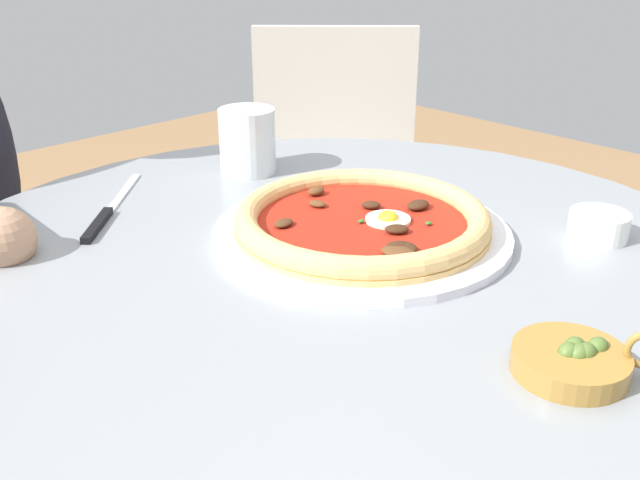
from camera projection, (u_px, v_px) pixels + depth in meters
name	position (u px, v px, depth m)	size (l,w,h in m)	color
dining_table	(334.00, 375.00, 0.84)	(0.91, 0.91, 0.74)	gray
pizza_on_plate	(362.00, 223.00, 0.82)	(0.33, 0.33, 0.04)	white
water_glass	(248.00, 145.00, 1.02)	(0.08, 0.08, 0.09)	silver
steak_knife	(106.00, 215.00, 0.88)	(0.17, 0.17, 0.01)	silver
ramekin_capers	(599.00, 224.00, 0.82)	(0.07, 0.07, 0.03)	white
olive_pan	(574.00, 360.00, 0.58)	(0.09, 0.11, 0.04)	olive
cafe_chair_spare_near	(334.00, 187.00, 1.65)	(0.58, 0.58, 0.85)	beige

